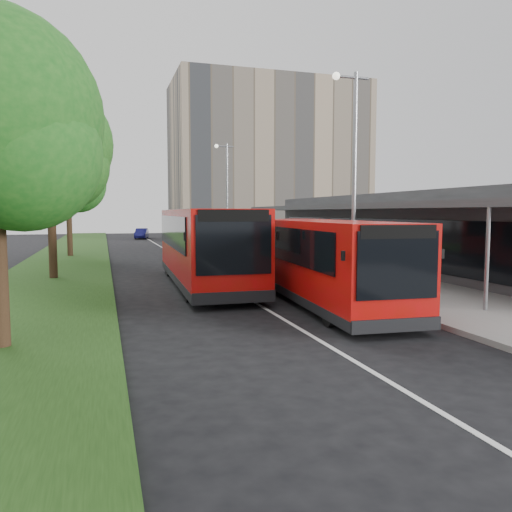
{
  "coord_description": "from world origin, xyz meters",
  "views": [
    {
      "loc": [
        -4.81,
        -14.88,
        3.02
      ],
      "look_at": [
        0.27,
        1.72,
        1.5
      ],
      "focal_mm": 35.0,
      "sensor_mm": 36.0,
      "label": 1
    }
  ],
  "objects_px": {
    "lamp_post_far": "(226,190)",
    "car_near": "(175,236)",
    "lamp_post_near": "(352,167)",
    "bollard": "(264,249)",
    "bus_second": "(205,247)",
    "car_far": "(142,234)",
    "tree_mid": "(49,152)",
    "tree_far": "(68,176)",
    "litter_bin": "(317,257)",
    "bus_main": "(324,262)"
  },
  "relations": [
    {
      "from": "lamp_post_far",
      "to": "car_near",
      "type": "relative_size",
      "value": 2.47
    },
    {
      "from": "lamp_post_near",
      "to": "bollard",
      "type": "distance_m",
      "value": 15.79
    },
    {
      "from": "bus_second",
      "to": "car_far",
      "type": "distance_m",
      "value": 38.54
    },
    {
      "from": "tree_mid",
      "to": "car_near",
      "type": "height_order",
      "value": "tree_mid"
    },
    {
      "from": "tree_mid",
      "to": "tree_far",
      "type": "distance_m",
      "value": 12.0
    },
    {
      "from": "tree_far",
      "to": "litter_bin",
      "type": "bearing_deg",
      "value": -41.95
    },
    {
      "from": "tree_mid",
      "to": "lamp_post_near",
      "type": "distance_m",
      "value": 13.21
    },
    {
      "from": "bollard",
      "to": "car_far",
      "type": "xyz_separation_m",
      "value": [
        -6.17,
        26.61,
        0.02
      ]
    },
    {
      "from": "litter_bin",
      "to": "car_far",
      "type": "relative_size",
      "value": 0.28
    },
    {
      "from": "tree_far",
      "to": "lamp_post_far",
      "type": "height_order",
      "value": "tree_far"
    },
    {
      "from": "tree_far",
      "to": "bus_second",
      "type": "height_order",
      "value": "tree_far"
    },
    {
      "from": "bollard",
      "to": "car_far",
      "type": "relative_size",
      "value": 0.24
    },
    {
      "from": "bus_main",
      "to": "car_near",
      "type": "xyz_separation_m",
      "value": [
        0.23,
        37.08,
        -0.86
      ]
    },
    {
      "from": "bus_second",
      "to": "litter_bin",
      "type": "relative_size",
      "value": 10.9
    },
    {
      "from": "lamp_post_far",
      "to": "bollard",
      "type": "xyz_separation_m",
      "value": [
        1.43,
        -4.83,
        -4.14
      ]
    },
    {
      "from": "lamp_post_near",
      "to": "tree_far",
      "type": "bearing_deg",
      "value": 120.29
    },
    {
      "from": "bollard",
      "to": "car_near",
      "type": "xyz_separation_m",
      "value": [
        -3.25,
        19.93,
        -0.03
      ]
    },
    {
      "from": "lamp_post_near",
      "to": "bus_second",
      "type": "relative_size",
      "value": 0.72
    },
    {
      "from": "lamp_post_near",
      "to": "litter_bin",
      "type": "distance_m",
      "value": 8.61
    },
    {
      "from": "lamp_post_far",
      "to": "car_far",
      "type": "xyz_separation_m",
      "value": [
        -4.73,
        21.78,
        -4.12
      ]
    },
    {
      "from": "lamp_post_far",
      "to": "litter_bin",
      "type": "xyz_separation_m",
      "value": [
        1.88,
        -12.64,
        -4.06
      ]
    },
    {
      "from": "bus_main",
      "to": "litter_bin",
      "type": "bearing_deg",
      "value": 71.22
    },
    {
      "from": "tree_far",
      "to": "car_far",
      "type": "xyz_separation_m",
      "value": [
        6.4,
        22.72,
        -4.85
      ]
    },
    {
      "from": "tree_far",
      "to": "bus_main",
      "type": "xyz_separation_m",
      "value": [
        9.09,
        -21.03,
        -4.03
      ]
    },
    {
      "from": "car_far",
      "to": "bollard",
      "type": "bearing_deg",
      "value": -66.33
    },
    {
      "from": "lamp_post_near",
      "to": "lamp_post_far",
      "type": "xyz_separation_m",
      "value": [
        0.0,
        20.0,
        0.0
      ]
    },
    {
      "from": "tree_mid",
      "to": "lamp_post_far",
      "type": "xyz_separation_m",
      "value": [
        11.13,
        12.95,
        -0.96
      ]
    },
    {
      "from": "litter_bin",
      "to": "car_near",
      "type": "bearing_deg",
      "value": 97.58
    },
    {
      "from": "car_far",
      "to": "car_near",
      "type": "bearing_deg",
      "value": -55.77
    },
    {
      "from": "tree_mid",
      "to": "lamp_post_far",
      "type": "distance_m",
      "value": 17.1
    },
    {
      "from": "lamp_post_near",
      "to": "car_far",
      "type": "bearing_deg",
      "value": 96.46
    },
    {
      "from": "car_near",
      "to": "tree_mid",
      "type": "bearing_deg",
      "value": -103.27
    },
    {
      "from": "lamp_post_far",
      "to": "tree_mid",
      "type": "bearing_deg",
      "value": -130.68
    },
    {
      "from": "tree_far",
      "to": "tree_mid",
      "type": "bearing_deg",
      "value": -90.0
    },
    {
      "from": "lamp_post_near",
      "to": "bollard",
      "type": "xyz_separation_m",
      "value": [
        1.43,
        15.17,
        -4.14
      ]
    },
    {
      "from": "tree_far",
      "to": "bus_main",
      "type": "relative_size",
      "value": 0.85
    },
    {
      "from": "tree_mid",
      "to": "bus_second",
      "type": "height_order",
      "value": "tree_mid"
    },
    {
      "from": "tree_mid",
      "to": "car_near",
      "type": "distance_m",
      "value": 29.99
    },
    {
      "from": "bollard",
      "to": "lamp_post_near",
      "type": "bearing_deg",
      "value": -95.4
    },
    {
      "from": "litter_bin",
      "to": "car_far",
      "type": "height_order",
      "value": "car_far"
    },
    {
      "from": "tree_mid",
      "to": "litter_bin",
      "type": "xyz_separation_m",
      "value": [
        13.01,
        0.31,
        -5.01
      ]
    },
    {
      "from": "lamp_post_near",
      "to": "lamp_post_far",
      "type": "distance_m",
      "value": 20.0
    },
    {
      "from": "lamp_post_far",
      "to": "bollard",
      "type": "relative_size",
      "value": 9.32
    },
    {
      "from": "car_near",
      "to": "lamp_post_far",
      "type": "bearing_deg",
      "value": -78.04
    },
    {
      "from": "tree_mid",
      "to": "tree_far",
      "type": "xyz_separation_m",
      "value": [
        0.0,
        12.0,
        -0.23
      ]
    },
    {
      "from": "bus_main",
      "to": "bus_second",
      "type": "relative_size",
      "value": 0.89
    },
    {
      "from": "tree_mid",
      "to": "car_near",
      "type": "xyz_separation_m",
      "value": [
        9.31,
        28.04,
        -5.12
      ]
    },
    {
      "from": "litter_bin",
      "to": "car_near",
      "type": "distance_m",
      "value": 27.98
    },
    {
      "from": "tree_far",
      "to": "lamp_post_far",
      "type": "relative_size",
      "value": 1.05
    },
    {
      "from": "car_near",
      "to": "bus_second",
      "type": "bearing_deg",
      "value": -90.53
    }
  ]
}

